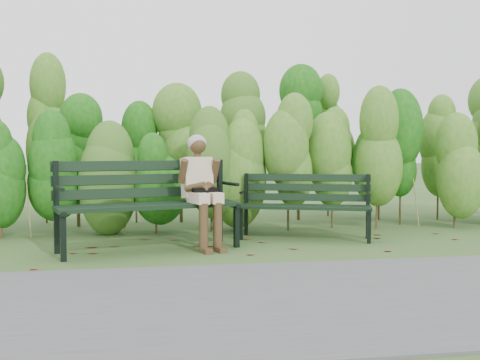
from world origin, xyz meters
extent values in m
plane|color=#345324|center=(0.00, 0.00, 0.00)|extent=(80.00, 80.00, 0.00)
cube|color=#474749|center=(0.00, -2.20, 0.01)|extent=(60.00, 2.50, 0.01)
cylinder|color=#47381E|center=(-2.75, 1.30, 0.40)|extent=(0.03, 0.03, 0.80)
ellipsoid|color=#407127|center=(-2.75, 1.30, 1.04)|extent=(0.64, 0.64, 1.44)
cylinder|color=#47381E|center=(-2.14, 1.30, 0.40)|extent=(0.03, 0.03, 0.80)
ellipsoid|color=#407127|center=(-2.14, 1.30, 1.04)|extent=(0.64, 0.64, 1.44)
cylinder|color=#47381E|center=(-1.53, 1.30, 0.40)|extent=(0.03, 0.03, 0.80)
ellipsoid|color=#407127|center=(-1.53, 1.30, 1.04)|extent=(0.64, 0.64, 1.44)
cylinder|color=#47381E|center=(-0.92, 1.30, 0.40)|extent=(0.03, 0.03, 0.80)
ellipsoid|color=#407127|center=(-0.92, 1.30, 1.04)|extent=(0.64, 0.64, 1.44)
cylinder|color=#47381E|center=(-0.31, 1.30, 0.40)|extent=(0.03, 0.03, 0.80)
ellipsoid|color=#407127|center=(-0.31, 1.30, 1.04)|extent=(0.64, 0.64, 1.44)
cylinder|color=#47381E|center=(0.31, 1.30, 0.40)|extent=(0.03, 0.03, 0.80)
ellipsoid|color=#407127|center=(0.31, 1.30, 1.04)|extent=(0.64, 0.64, 1.44)
cylinder|color=#47381E|center=(0.92, 1.30, 0.40)|extent=(0.03, 0.03, 0.80)
ellipsoid|color=#407127|center=(0.92, 1.30, 1.04)|extent=(0.64, 0.64, 1.44)
cylinder|color=#47381E|center=(1.53, 1.30, 0.40)|extent=(0.03, 0.03, 0.80)
ellipsoid|color=#407127|center=(1.53, 1.30, 1.04)|extent=(0.64, 0.64, 1.44)
cylinder|color=#47381E|center=(2.14, 1.30, 0.40)|extent=(0.03, 0.03, 0.80)
ellipsoid|color=#407127|center=(2.14, 1.30, 1.04)|extent=(0.64, 0.64, 1.44)
cylinder|color=#47381E|center=(2.75, 1.30, 0.40)|extent=(0.03, 0.03, 0.80)
ellipsoid|color=#407127|center=(2.75, 1.30, 1.04)|extent=(0.64, 0.64, 1.44)
cylinder|color=#47381E|center=(3.36, 1.30, 0.40)|extent=(0.03, 0.03, 0.80)
ellipsoid|color=#407127|center=(3.36, 1.30, 1.04)|extent=(0.64, 0.64, 1.44)
cylinder|color=#47381E|center=(-2.69, 2.30, 0.55)|extent=(0.04, 0.04, 1.10)
ellipsoid|color=#125112|center=(-2.69, 2.30, 1.43)|extent=(0.70, 0.70, 1.98)
cylinder|color=#47381E|center=(-1.92, 2.30, 0.55)|extent=(0.04, 0.04, 1.10)
ellipsoid|color=#125112|center=(-1.92, 2.30, 1.43)|extent=(0.70, 0.70, 1.98)
cylinder|color=#47381E|center=(-1.15, 2.30, 0.55)|extent=(0.04, 0.04, 1.10)
ellipsoid|color=#125112|center=(-1.15, 2.30, 1.43)|extent=(0.70, 0.70, 1.98)
cylinder|color=#47381E|center=(-0.38, 2.30, 0.55)|extent=(0.04, 0.04, 1.10)
ellipsoid|color=#125112|center=(-0.38, 2.30, 1.43)|extent=(0.70, 0.70, 1.98)
cylinder|color=#47381E|center=(0.38, 2.30, 0.55)|extent=(0.04, 0.04, 1.10)
ellipsoid|color=#125112|center=(0.38, 2.30, 1.43)|extent=(0.70, 0.70, 1.98)
cylinder|color=#47381E|center=(1.15, 2.30, 0.55)|extent=(0.04, 0.04, 1.10)
ellipsoid|color=#125112|center=(1.15, 2.30, 1.43)|extent=(0.70, 0.70, 1.98)
cylinder|color=#47381E|center=(1.92, 2.30, 0.55)|extent=(0.04, 0.04, 1.10)
ellipsoid|color=#125112|center=(1.92, 2.30, 1.43)|extent=(0.70, 0.70, 1.98)
cylinder|color=#47381E|center=(2.69, 2.30, 0.55)|extent=(0.04, 0.04, 1.10)
ellipsoid|color=#125112|center=(2.69, 2.30, 1.43)|extent=(0.70, 0.70, 1.98)
cylinder|color=#47381E|center=(3.46, 2.30, 0.55)|extent=(0.04, 0.04, 1.10)
ellipsoid|color=#125112|center=(3.46, 2.30, 1.43)|extent=(0.70, 0.70, 1.98)
cylinder|color=#47381E|center=(4.22, 2.30, 0.55)|extent=(0.04, 0.04, 1.10)
ellipsoid|color=#125112|center=(4.22, 2.30, 1.43)|extent=(0.70, 0.70, 1.98)
cube|color=brown|center=(-0.73, -0.66, 0.00)|extent=(0.11, 0.11, 0.01)
cube|color=brown|center=(0.09, 0.74, 0.00)|extent=(0.11, 0.10, 0.01)
cube|color=brown|center=(2.74, 0.58, 0.00)|extent=(0.09, 0.11, 0.01)
cube|color=brown|center=(-1.48, 0.85, 0.00)|extent=(0.11, 0.11, 0.01)
cube|color=brown|center=(1.67, 0.71, 0.00)|extent=(0.11, 0.11, 0.01)
cube|color=brown|center=(-0.86, -0.08, 0.00)|extent=(0.11, 0.10, 0.01)
cube|color=brown|center=(0.60, -0.64, 0.00)|extent=(0.11, 0.11, 0.01)
cube|color=brown|center=(-1.16, -0.70, 0.00)|extent=(0.10, 0.09, 0.01)
cube|color=brown|center=(-1.22, 0.12, 0.00)|extent=(0.11, 0.10, 0.01)
cube|color=brown|center=(0.61, -0.73, 0.00)|extent=(0.10, 0.09, 0.01)
cube|color=brown|center=(1.52, 0.72, 0.00)|extent=(0.11, 0.10, 0.01)
cube|color=brown|center=(2.27, 0.62, 0.00)|extent=(0.09, 0.10, 0.01)
cube|color=brown|center=(1.99, -0.19, 0.00)|extent=(0.09, 0.07, 0.01)
cube|color=brown|center=(-2.45, 0.89, 0.00)|extent=(0.09, 0.07, 0.01)
cube|color=brown|center=(-1.67, 0.60, 0.00)|extent=(0.11, 0.11, 0.01)
cube|color=brown|center=(-2.24, 0.33, 0.00)|extent=(0.11, 0.09, 0.01)
cube|color=brown|center=(-2.12, -1.01, 0.00)|extent=(0.11, 0.11, 0.01)
cube|color=brown|center=(-0.61, -0.13, 0.00)|extent=(0.11, 0.09, 0.01)
cube|color=brown|center=(0.83, -0.33, 0.00)|extent=(0.11, 0.11, 0.01)
cube|color=brown|center=(1.97, 0.04, 0.00)|extent=(0.10, 0.09, 0.01)
cube|color=brown|center=(-0.16, -0.20, 0.00)|extent=(0.10, 0.08, 0.01)
cube|color=brown|center=(-2.45, 0.24, 0.00)|extent=(0.11, 0.11, 0.01)
cube|color=brown|center=(-1.88, 0.01, 0.00)|extent=(0.11, 0.11, 0.01)
cube|color=brown|center=(-0.49, 0.57, 0.00)|extent=(0.10, 0.11, 0.01)
cube|color=brown|center=(-1.65, -0.30, 0.00)|extent=(0.11, 0.11, 0.01)
cube|color=black|center=(-1.00, -0.18, 0.49)|extent=(1.94, 0.66, 0.04)
cube|color=black|center=(-1.04, -0.04, 0.49)|extent=(1.94, 0.66, 0.04)
cube|color=black|center=(-1.08, 0.09, 0.49)|extent=(1.94, 0.66, 0.04)
cube|color=black|center=(-1.11, 0.22, 0.49)|extent=(1.94, 0.66, 0.04)
cube|color=black|center=(-1.14, 0.32, 0.62)|extent=(1.92, 0.60, 0.12)
cube|color=black|center=(-1.15, 0.33, 0.77)|extent=(1.92, 0.60, 0.12)
cube|color=black|center=(-1.15, 0.35, 0.92)|extent=(1.92, 0.60, 0.12)
cube|color=black|center=(-1.91, -0.45, 0.25)|extent=(0.07, 0.07, 0.49)
cube|color=black|center=(-2.04, 0.01, 0.49)|extent=(0.07, 0.07, 0.99)
cube|color=black|center=(-1.97, -0.24, 0.47)|extent=(0.20, 0.54, 0.04)
cylinder|color=black|center=(-1.95, -0.29, 0.71)|extent=(0.15, 0.41, 0.04)
cube|color=black|center=(-0.09, 0.07, 0.25)|extent=(0.07, 0.07, 0.49)
cube|color=black|center=(-0.22, 0.52, 0.49)|extent=(0.07, 0.07, 0.99)
cube|color=black|center=(-0.15, 0.28, 0.47)|extent=(0.20, 0.54, 0.04)
cylinder|color=black|center=(-0.13, 0.23, 0.71)|extent=(0.15, 0.41, 0.04)
cube|color=black|center=(0.78, 0.34, 0.40)|extent=(1.55, 0.64, 0.04)
cube|color=black|center=(0.82, 0.44, 0.40)|extent=(1.55, 0.64, 0.04)
cube|color=black|center=(0.86, 0.55, 0.40)|extent=(1.55, 0.64, 0.04)
cube|color=black|center=(0.89, 0.65, 0.40)|extent=(1.55, 0.64, 0.04)
cube|color=black|center=(0.92, 0.73, 0.50)|extent=(1.53, 0.60, 0.09)
cube|color=black|center=(0.93, 0.75, 0.63)|extent=(1.53, 0.60, 0.09)
cube|color=black|center=(0.93, 0.76, 0.75)|extent=(1.53, 0.60, 0.09)
cube|color=black|center=(0.05, 0.59, 0.20)|extent=(0.06, 0.06, 0.40)
cube|color=black|center=(0.18, 0.95, 0.40)|extent=(0.06, 0.06, 0.80)
cube|color=black|center=(0.11, 0.76, 0.38)|extent=(0.20, 0.44, 0.04)
cylinder|color=black|center=(0.10, 0.72, 0.58)|extent=(0.15, 0.33, 0.03)
cube|color=black|center=(1.50, 0.07, 0.20)|extent=(0.06, 0.06, 0.40)
cube|color=black|center=(1.63, 0.43, 0.40)|extent=(0.06, 0.06, 0.80)
cube|color=black|center=(1.56, 0.23, 0.38)|extent=(0.20, 0.44, 0.04)
cylinder|color=black|center=(1.54, 0.19, 0.58)|extent=(0.15, 0.33, 0.03)
cube|color=#CDB097|center=(-0.53, -0.03, 0.58)|extent=(0.23, 0.41, 0.12)
cube|color=#CDB097|center=(-0.37, 0.02, 0.58)|extent=(0.23, 0.41, 0.12)
cylinder|color=#47321C|center=(-0.49, -0.18, 0.27)|extent=(0.12, 0.12, 0.53)
cylinder|color=#47321C|center=(-0.33, -0.13, 0.27)|extent=(0.12, 0.12, 0.53)
cube|color=#47321C|center=(-0.47, -0.25, 0.03)|extent=(0.13, 0.20, 0.06)
cube|color=#47321C|center=(-0.31, -0.20, 0.03)|extent=(0.13, 0.20, 0.06)
cube|color=#CDB097|center=(-0.52, 0.23, 0.79)|extent=(0.38, 0.31, 0.48)
cylinder|color=#47321C|center=(-0.51, 0.21, 1.04)|extent=(0.08, 0.08, 0.09)
sphere|color=#47321C|center=(-0.51, 0.21, 1.16)|extent=(0.19, 0.19, 0.19)
ellipsoid|color=gray|center=(-0.52, 0.23, 1.18)|extent=(0.22, 0.21, 0.20)
cylinder|color=#47321C|center=(-0.69, 0.11, 0.87)|extent=(0.13, 0.21, 0.28)
cylinder|color=#47321C|center=(-0.31, 0.21, 0.87)|extent=(0.13, 0.21, 0.28)
cylinder|color=#47321C|center=(-0.56, 0.02, 0.70)|extent=(0.24, 0.21, 0.12)
cylinder|color=#47321C|center=(-0.37, 0.07, 0.70)|extent=(0.16, 0.26, 0.12)
sphere|color=#47321C|center=(-0.45, -0.01, 0.68)|extent=(0.10, 0.10, 0.10)
cube|color=black|center=(-0.45, 0.00, 0.61)|extent=(0.29, 0.18, 0.15)
camera|label=1|loc=(-1.12, -6.16, 1.10)|focal=42.00mm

